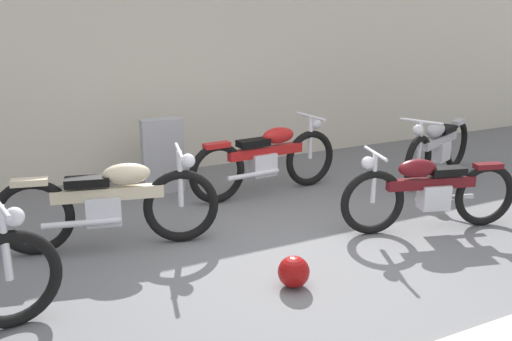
{
  "coord_description": "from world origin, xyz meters",
  "views": [
    {
      "loc": [
        -2.54,
        -4.11,
        2.24
      ],
      "look_at": [
        0.14,
        1.13,
        0.55
      ],
      "focal_mm": 39.52,
      "sensor_mm": 36.0,
      "label": 1
    }
  ],
  "objects_px": {
    "motorcycle_cream": "(111,203)",
    "motorcycle_silver": "(438,147)",
    "motorcycle_red": "(267,159)",
    "helmet": "(294,272)",
    "stone_marker": "(163,156)",
    "motorcycle_maroon": "(429,191)"
  },
  "relations": [
    {
      "from": "motorcycle_maroon",
      "to": "motorcycle_cream",
      "type": "bearing_deg",
      "value": -2.58
    },
    {
      "from": "motorcycle_cream",
      "to": "motorcycle_maroon",
      "type": "height_order",
      "value": "motorcycle_cream"
    },
    {
      "from": "helmet",
      "to": "motorcycle_maroon",
      "type": "relative_size",
      "value": 0.14
    },
    {
      "from": "motorcycle_cream",
      "to": "helmet",
      "type": "bearing_deg",
      "value": -38.65
    },
    {
      "from": "helmet",
      "to": "motorcycle_red",
      "type": "xyz_separation_m",
      "value": [
        0.97,
        2.29,
        0.32
      ]
    },
    {
      "from": "stone_marker",
      "to": "motorcycle_red",
      "type": "relative_size",
      "value": 0.45
    },
    {
      "from": "motorcycle_silver",
      "to": "helmet",
      "type": "bearing_deg",
      "value": 5.31
    },
    {
      "from": "motorcycle_cream",
      "to": "motorcycle_red",
      "type": "relative_size",
      "value": 0.99
    },
    {
      "from": "motorcycle_cream",
      "to": "motorcycle_red",
      "type": "distance_m",
      "value": 2.27
    },
    {
      "from": "motorcycle_silver",
      "to": "motorcycle_red",
      "type": "bearing_deg",
      "value": -34.15
    },
    {
      "from": "stone_marker",
      "to": "motorcycle_cream",
      "type": "bearing_deg",
      "value": -124.11
    },
    {
      "from": "motorcycle_cream",
      "to": "motorcycle_silver",
      "type": "distance_m",
      "value": 4.53
    },
    {
      "from": "stone_marker",
      "to": "motorcycle_maroon",
      "type": "relative_size",
      "value": 0.49
    },
    {
      "from": "stone_marker",
      "to": "helmet",
      "type": "bearing_deg",
      "value": -86.98
    },
    {
      "from": "motorcycle_cream",
      "to": "motorcycle_maroon",
      "type": "distance_m",
      "value": 3.22
    },
    {
      "from": "motorcycle_maroon",
      "to": "motorcycle_red",
      "type": "bearing_deg",
      "value": -47.04
    },
    {
      "from": "helmet",
      "to": "motorcycle_cream",
      "type": "height_order",
      "value": "motorcycle_cream"
    },
    {
      "from": "helmet",
      "to": "motorcycle_silver",
      "type": "height_order",
      "value": "motorcycle_silver"
    },
    {
      "from": "motorcycle_cream",
      "to": "motorcycle_red",
      "type": "xyz_separation_m",
      "value": [
        2.12,
        0.8,
        -0.01
      ]
    },
    {
      "from": "motorcycle_cream",
      "to": "motorcycle_red",
      "type": "bearing_deg",
      "value": 34.38
    },
    {
      "from": "motorcycle_silver",
      "to": "motorcycle_red",
      "type": "xyz_separation_m",
      "value": [
        -2.39,
        0.46,
        0.02
      ]
    },
    {
      "from": "stone_marker",
      "to": "motorcycle_maroon",
      "type": "bearing_deg",
      "value": -50.54
    }
  ]
}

